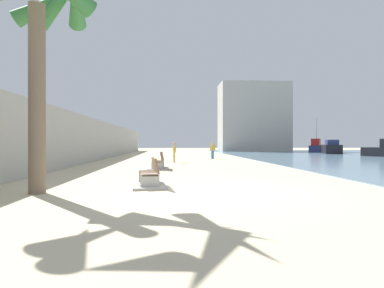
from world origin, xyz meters
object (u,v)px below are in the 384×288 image
Objects in this scene: bench_far at (158,165)px; person_walking at (213,149)px; palm_tree at (37,12)px; person_standing at (174,151)px; bench_near at (149,179)px; boat_far_right at (316,147)px; boat_nearest at (331,148)px.

person_walking is (4.53, 11.12, 0.64)m from bench_far.
palm_tree is 4.60× the size of person_standing.
person_walking is 6.36m from person_standing.
palm_tree is 6.16m from bench_near.
bench_near is 44.48m from boat_far_right.
palm_tree reaches higher than bench_far.
person_standing is at bearing 80.83° from bench_far.
boat_nearest reaches higher than bench_near.
boat_far_right is at bearing 55.53° from palm_tree.
boat_far_right is at bearing 57.98° from bench_near.
bench_far is 0.37× the size of boat_nearest.
person_standing is 27.56m from boat_nearest.
bench_far is at bearing 68.71° from palm_tree.
person_standing is at bearing -124.34° from person_walking.
person_walking reaches higher than bench_far.
boat_far_right is (19.01, 19.55, -0.05)m from person_walking.
boat_nearest is (21.24, 17.56, -0.11)m from person_standing.
bench_near is 1.46× the size of person_walking.
bench_near and bench_far have the same top height.
person_standing is 0.27× the size of boat_far_right.
person_standing is (4.20, 14.21, -4.46)m from palm_tree.
boat_far_right reaches higher than bench_far.
palm_tree is 47.54m from boat_far_right.
bench_far is (3.25, 8.33, -5.10)m from palm_tree.
person_walking is at bearing 68.20° from palm_tree.
palm_tree is 3.14× the size of bench_near.
palm_tree is 21.43m from person_walking.
boat_far_right reaches higher than bench_near.
person_walking is 0.27× the size of boat_far_right.
boat_nearest reaches higher than bench_far.
boat_nearest is (22.19, 23.44, 0.53)m from bench_far.
boat_far_right is at bearing 52.50° from bench_far.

